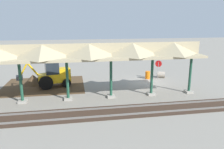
{
  "coord_description": "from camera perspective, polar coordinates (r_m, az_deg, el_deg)",
  "views": [
    {
      "loc": [
        7.77,
        22.53,
        6.73
      ],
      "look_at": [
        4.18,
        2.04,
        1.6
      ],
      "focal_mm": 35.0,
      "sensor_mm": 36.0,
      "label": 1
    }
  ],
  "objects": [
    {
      "name": "traffic_barrel",
      "position": [
        26.32,
        9.29,
        -0.13
      ],
      "size": [
        0.56,
        0.56,
        0.9
      ],
      "primitive_type": "cylinder",
      "color": "orange",
      "rests_on": "ground"
    },
    {
      "name": "dirt_mound",
      "position": [
        25.33,
        -19.81,
        -2.4
      ],
      "size": [
        4.33,
        4.33,
        2.16
      ],
      "primitive_type": "cone",
      "color": "#4C3823",
      "rests_on": "ground"
    },
    {
      "name": "ground_plane",
      "position": [
        24.76,
        8.75,
        -2.08
      ],
      "size": [
        120.0,
        120.0,
        0.0
      ],
      "primitive_type": "plane",
      "color": "gray"
    },
    {
      "name": "stop_sign",
      "position": [
        26.11,
        12.03,
        2.24
      ],
      "size": [
        0.68,
        0.39,
        2.24
      ],
      "color": "gray",
      "rests_on": "ground"
    },
    {
      "name": "dirt_work_zone",
      "position": [
        24.49,
        -17.31,
        -2.73
      ],
      "size": [
        8.39,
        7.0,
        0.01
      ],
      "primitive_type": "cube",
      "color": "#4C3823",
      "rests_on": "ground"
    },
    {
      "name": "concrete_pipe",
      "position": [
        27.19,
        12.64,
        -0.01
      ],
      "size": [
        1.12,
        1.02,
        0.75
      ],
      "color": "#9E9384",
      "rests_on": "ground"
    },
    {
      "name": "rail_tracks",
      "position": [
        18.22,
        16.26,
        -8.3
      ],
      "size": [
        60.0,
        2.58,
        0.15
      ],
      "color": "slate",
      "rests_on": "ground"
    },
    {
      "name": "platform_canopy",
      "position": [
        18.61,
        -11.93,
        5.67
      ],
      "size": [
        23.98,
        3.2,
        4.9
      ],
      "color": "#9E998E",
      "rests_on": "ground"
    },
    {
      "name": "backhoe",
      "position": [
        23.37,
        -15.19,
        -0.16
      ],
      "size": [
        5.34,
        2.34,
        2.82
      ],
      "color": "#EAB214",
      "rests_on": "ground"
    }
  ]
}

